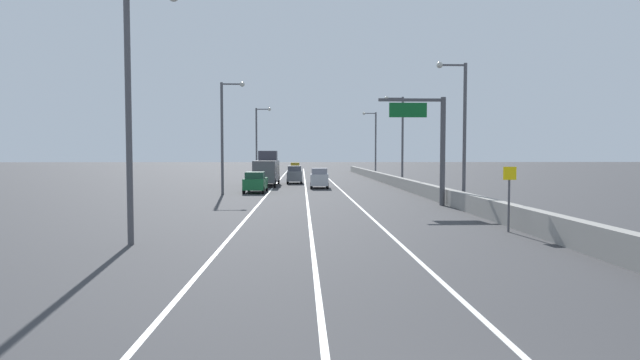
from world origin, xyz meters
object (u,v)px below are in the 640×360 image
at_px(lamp_post_right_third, 400,135).
at_px(car_silver_2, 319,178).
at_px(lamp_post_left_far, 258,139).
at_px(box_truck, 267,170).
at_px(car_gray_0, 294,175).
at_px(lamp_post_right_second, 461,123).
at_px(lamp_post_left_mid, 225,130).
at_px(lamp_post_right_fourth, 374,140).
at_px(car_green_3, 256,182).
at_px(overhead_sign_gantry, 432,137).
at_px(car_yellow_1, 295,168).
at_px(lamp_post_left_near, 135,99).
at_px(speed_advisory_sign, 509,194).

height_order(lamp_post_right_third, car_silver_2, lamp_post_right_third).
height_order(lamp_post_left_far, box_truck, lamp_post_left_far).
distance_m(car_gray_0, car_silver_2, 9.37).
relative_size(lamp_post_right_second, lamp_post_left_mid, 1.00).
distance_m(lamp_post_right_fourth, lamp_post_left_far, 18.06).
bearing_deg(car_green_3, box_truck, 88.15).
bearing_deg(lamp_post_right_third, overhead_sign_gantry, -94.91).
distance_m(lamp_post_right_third, lamp_post_left_mid, 20.61).
distance_m(car_silver_2, car_green_3, 8.58).
distance_m(lamp_post_left_mid, car_yellow_1, 49.06).
xyz_separation_m(lamp_post_right_fourth, lamp_post_left_near, (-17.39, -56.78, 0.00)).
bearing_deg(car_green_3, lamp_post_right_fourth, 62.76).
relative_size(lamp_post_right_third, car_silver_2, 2.33).
relative_size(lamp_post_right_third, car_gray_0, 2.13).
height_order(car_gray_0, car_yellow_1, car_gray_0).
bearing_deg(lamp_post_right_third, lamp_post_left_mid, -148.58).
bearing_deg(speed_advisory_sign, car_yellow_1, 98.59).
bearing_deg(overhead_sign_gantry, lamp_post_right_fourth, 87.46).
height_order(car_gray_0, box_truck, box_truck).
bearing_deg(car_gray_0, speed_advisory_sign, -75.32).
relative_size(overhead_sign_gantry, car_silver_2, 1.76).
relative_size(lamp_post_left_near, box_truck, 1.17).
bearing_deg(car_silver_2, lamp_post_right_third, 15.87).
xyz_separation_m(lamp_post_right_fourth, car_gray_0, (-11.79, -14.53, -4.64)).
xyz_separation_m(car_green_3, box_truck, (0.34, 10.47, 0.83)).
height_order(speed_advisory_sign, car_green_3, speed_advisory_sign).
bearing_deg(lamp_post_right_second, speed_advisory_sign, -97.25).
bearing_deg(box_truck, speed_advisory_sign, -69.07).
xyz_separation_m(car_yellow_1, box_truck, (-2.71, -35.87, 0.78)).
relative_size(speed_advisory_sign, lamp_post_left_far, 0.30).
bearing_deg(speed_advisory_sign, car_silver_2, 104.00).
xyz_separation_m(speed_advisory_sign, lamp_post_right_second, (1.56, 12.26, 3.94)).
height_order(lamp_post_right_fourth, car_gray_0, lamp_post_right_fourth).
xyz_separation_m(speed_advisory_sign, car_green_3, (-13.77, 24.63, -0.79)).
relative_size(car_gray_0, box_truck, 0.55).
bearing_deg(lamp_post_left_near, lamp_post_left_far, 89.36).
height_order(lamp_post_left_near, car_green_3, lamp_post_left_near).
height_order(overhead_sign_gantry, lamp_post_right_third, lamp_post_right_third).
bearing_deg(box_truck, lamp_post_left_near, -93.86).
xyz_separation_m(lamp_post_right_third, lamp_post_left_near, (-17.34, -35.86, 0.00)).
distance_m(overhead_sign_gantry, lamp_post_right_third, 21.07).
xyz_separation_m(lamp_post_right_second, lamp_post_left_near, (-17.54, -14.93, 0.00)).
bearing_deg(speed_advisory_sign, car_gray_0, 104.68).
xyz_separation_m(lamp_post_right_second, lamp_post_left_far, (-16.98, 35.30, 0.00)).
relative_size(lamp_post_right_third, box_truck, 1.17).
relative_size(lamp_post_left_mid, box_truck, 1.17).
xyz_separation_m(lamp_post_left_mid, box_truck, (2.80, 12.66, -3.91)).
xyz_separation_m(speed_advisory_sign, car_gray_0, (-10.37, 39.59, -0.69)).
relative_size(car_silver_2, car_green_3, 0.94).
bearing_deg(lamp_post_right_fourth, speed_advisory_sign, -91.50).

